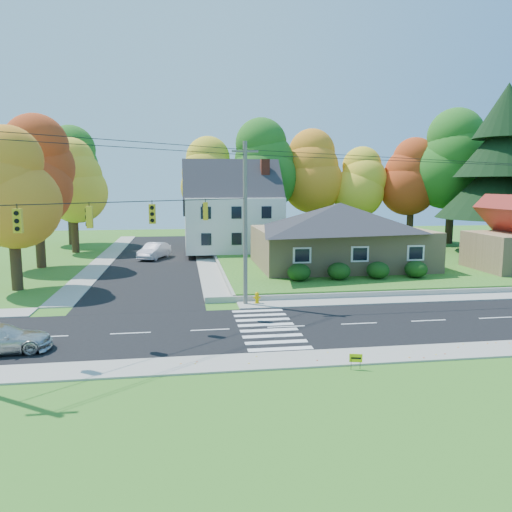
{
  "coord_description": "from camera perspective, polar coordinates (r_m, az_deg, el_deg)",
  "views": [
    {
      "loc": [
        -5.3,
        -24.93,
        7.43
      ],
      "look_at": [
        -0.42,
        8.0,
        2.65
      ],
      "focal_mm": 35.0,
      "sensor_mm": 36.0,
      "label": 1
    }
  ],
  "objects": [
    {
      "name": "white_car",
      "position": [
        51.25,
        -11.56,
        0.58
      ],
      "size": [
        3.31,
        5.09,
        1.58
      ],
      "primitive_type": "imported",
      "rotation": [
        0.0,
        0.0,
        -0.37
      ],
      "color": "#B3B0C0",
      "rests_on": "road_cross"
    },
    {
      "name": "tree_lot_5",
      "position": [
        63.28,
        21.58,
        10.17
      ],
      "size": [
        8.4,
        8.4,
        15.64
      ],
      "color": "#3F2A19",
      "rests_on": "lawn"
    },
    {
      "name": "yard_sign",
      "position": [
        20.96,
        11.34,
        -11.41
      ],
      "size": [
        0.51,
        0.17,
        0.65
      ],
      "color": "black",
      "rests_on": "ground"
    },
    {
      "name": "tree_lot_2",
      "position": [
        60.9,
        6.21,
        9.56
      ],
      "size": [
        7.28,
        7.28,
        13.56
      ],
      "color": "#3F2A19",
      "rests_on": "lawn"
    },
    {
      "name": "colonial_house",
      "position": [
        53.27,
        -2.67,
        5.09
      ],
      "size": [
        10.4,
        8.4,
        9.6
      ],
      "color": "silver",
      "rests_on": "lawn"
    },
    {
      "name": "fire_hydrant",
      "position": [
        31.27,
        0.11,
        -4.87
      ],
      "size": [
        0.44,
        0.35,
        0.79
      ],
      "color": "#DBA700",
      "rests_on": "ground"
    },
    {
      "name": "tree_west_1",
      "position": [
        48.63,
        -23.86,
        8.69
      ],
      "size": [
        7.28,
        7.28,
        13.56
      ],
      "color": "#3F2A19",
      "rests_on": "ground"
    },
    {
      "name": "road_cross",
      "position": [
        51.54,
        -11.34,
        -0.27
      ],
      "size": [
        8.0,
        44.0,
        0.02
      ],
      "primitive_type": "cube",
      "color": "black",
      "rests_on": "ground"
    },
    {
      "name": "traffic_infrastructure",
      "position": [
        26.88,
        2.65,
        3.29
      ],
      "size": [
        38.1,
        10.66,
        10.0
      ],
      "color": "#666059",
      "rests_on": "ground"
    },
    {
      "name": "lawn",
      "position": [
        49.96,
        13.16,
        -0.31
      ],
      "size": [
        30.0,
        30.0,
        0.5
      ],
      "primitive_type": "cube",
      "color": "#3D7923",
      "rests_on": "ground"
    },
    {
      "name": "tree_west_0",
      "position": [
        38.74,
        -26.21,
        6.93
      ],
      "size": [
        6.16,
        6.16,
        11.47
      ],
      "color": "#3F2A19",
      "rests_on": "ground"
    },
    {
      "name": "tree_lot_4",
      "position": [
        63.14,
        17.39,
        8.59
      ],
      "size": [
        6.72,
        6.72,
        12.51
      ],
      "color": "#3F2A19",
      "rests_on": "lawn"
    },
    {
      "name": "tree_lot_3",
      "position": [
        61.72,
        11.88,
        8.2
      ],
      "size": [
        6.16,
        6.16,
        11.47
      ],
      "color": "#3F2A19",
      "rests_on": "lawn"
    },
    {
      "name": "tree_lot_1",
      "position": [
        58.71,
        0.7,
        10.3
      ],
      "size": [
        7.84,
        7.84,
        14.6
      ],
      "color": "#3F2A19",
      "rests_on": "lawn"
    },
    {
      "name": "tree_west_3",
      "position": [
        66.38,
        -20.61,
        9.1
      ],
      "size": [
        7.84,
        7.84,
        14.6
      ],
      "color": "#3F2A19",
      "rests_on": "ground"
    },
    {
      "name": "tree_west_2",
      "position": [
        58.12,
        -20.25,
        8.04
      ],
      "size": [
        6.72,
        6.72,
        12.51
      ],
      "color": "#3F2A19",
      "rests_on": "ground"
    },
    {
      "name": "tree_lot_0",
      "position": [
        59.03,
        -5.29,
        8.98
      ],
      "size": [
        6.72,
        6.72,
        12.51
      ],
      "color": "#3F2A19",
      "rests_on": "lawn"
    },
    {
      "name": "hedge_row",
      "position": [
        37.54,
        11.64,
        -1.65
      ],
      "size": [
        10.7,
        1.7,
        1.27
      ],
      "color": "#163A10",
      "rests_on": "lawn"
    },
    {
      "name": "road_main",
      "position": [
        26.54,
        3.47,
        -8.08
      ],
      "size": [
        90.0,
        8.0,
        0.02
      ],
      "primitive_type": "cube",
      "color": "black",
      "rests_on": "ground"
    },
    {
      "name": "ground",
      "position": [
        26.55,
        3.47,
        -8.1
      ],
      "size": [
        120.0,
        120.0,
        0.0
      ],
      "primitive_type": "plane",
      "color": "#3D7923"
    },
    {
      "name": "ranch_house",
      "position": [
        43.24,
        9.54,
        2.52
      ],
      "size": [
        14.6,
        10.6,
        5.4
      ],
      "color": "tan",
      "rests_on": "lawn"
    },
    {
      "name": "conifer_east_a",
      "position": [
        57.0,
        26.47,
        9.29
      ],
      "size": [
        12.8,
        12.8,
        16.96
      ],
      "color": "#3F2A19",
      "rests_on": "lawn"
    },
    {
      "name": "sidewalk_north",
      "position": [
        31.28,
        1.58,
        -5.5
      ],
      "size": [
        90.0,
        2.0,
        0.08
      ],
      "primitive_type": "cube",
      "color": "#9C9A90",
      "rests_on": "ground"
    },
    {
      "name": "silver_sedan",
      "position": [
        25.13,
        -27.26,
        -8.4
      ],
      "size": [
        4.55,
        2.23,
        1.27
      ],
      "primitive_type": "imported",
      "rotation": [
        0.0,
        0.0,
        1.68
      ],
      "color": "silver",
      "rests_on": "road_main"
    },
    {
      "name": "sidewalk_south",
      "position": [
        21.9,
        6.21,
        -11.6
      ],
      "size": [
        90.0,
        2.0,
        0.08
      ],
      "primitive_type": "cube",
      "color": "#9C9A90",
      "rests_on": "ground"
    }
  ]
}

